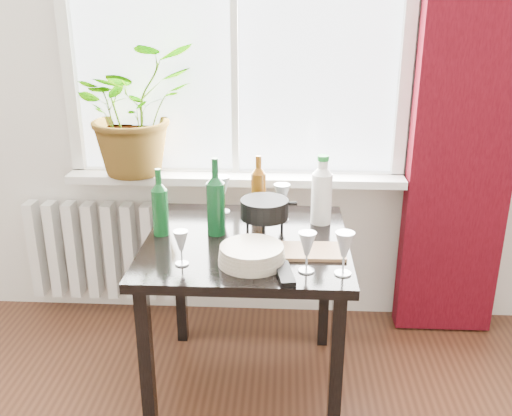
# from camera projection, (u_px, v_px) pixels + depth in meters

# --- Properties ---
(window) EXTENTS (1.72, 0.08, 1.62)m
(window) POSITION_uv_depth(u_px,v_px,m) (235.00, 19.00, 2.73)
(window) COLOR white
(window) RESTS_ON ground
(windowsill) EXTENTS (1.72, 0.20, 0.04)m
(windowsill) POSITION_uv_depth(u_px,v_px,m) (235.00, 177.00, 2.94)
(windowsill) COLOR white
(windowsill) RESTS_ON ground
(curtain) EXTENTS (0.50, 0.12, 2.56)m
(curtain) POSITION_uv_depth(u_px,v_px,m) (470.00, 88.00, 2.69)
(curtain) COLOR #39050C
(curtain) RESTS_ON ground
(radiator) EXTENTS (0.80, 0.10, 0.55)m
(radiator) POSITION_uv_depth(u_px,v_px,m) (102.00, 250.00, 3.16)
(radiator) COLOR white
(radiator) RESTS_ON ground
(table) EXTENTS (0.85, 0.85, 0.74)m
(table) POSITION_uv_depth(u_px,v_px,m) (247.00, 259.00, 2.43)
(table) COLOR black
(table) RESTS_ON ground
(potted_plant) EXTENTS (0.78, 0.76, 0.66)m
(potted_plant) POSITION_uv_depth(u_px,v_px,m) (134.00, 109.00, 2.84)
(potted_plant) COLOR #41761F
(potted_plant) RESTS_ON windowsill
(wine_bottle_left) EXTENTS (0.09, 0.09, 0.29)m
(wine_bottle_left) POSITION_uv_depth(u_px,v_px,m) (160.00, 202.00, 2.40)
(wine_bottle_left) COLOR #0D481C
(wine_bottle_left) RESTS_ON table
(wine_bottle_right) EXTENTS (0.10, 0.10, 0.34)m
(wine_bottle_right) POSITION_uv_depth(u_px,v_px,m) (216.00, 196.00, 2.40)
(wine_bottle_right) COLOR #0B3D1A
(wine_bottle_right) RESTS_ON table
(bottle_amber) EXTENTS (0.08, 0.08, 0.29)m
(bottle_amber) POSITION_uv_depth(u_px,v_px,m) (258.00, 184.00, 2.64)
(bottle_amber) COLOR brown
(bottle_amber) RESTS_ON table
(cleaning_bottle) EXTENTS (0.11, 0.11, 0.32)m
(cleaning_bottle) POSITION_uv_depth(u_px,v_px,m) (322.00, 189.00, 2.52)
(cleaning_bottle) COLOR white
(cleaning_bottle) RESTS_ON table
(wineglass_front_right) EXTENTS (0.08, 0.08, 0.16)m
(wineglass_front_right) POSITION_uv_depth(u_px,v_px,m) (307.00, 252.00, 2.09)
(wineglass_front_right) COLOR #AFB5BD
(wineglass_front_right) RESTS_ON table
(wineglass_far_right) EXTENTS (0.07, 0.07, 0.17)m
(wineglass_far_right) POSITION_uv_depth(u_px,v_px,m) (344.00, 253.00, 2.07)
(wineglass_far_right) COLOR silver
(wineglass_far_right) RESTS_ON table
(wineglass_back_center) EXTENTS (0.09, 0.09, 0.18)m
(wineglass_back_center) POSITION_uv_depth(u_px,v_px,m) (282.00, 202.00, 2.58)
(wineglass_back_center) COLOR white
(wineglass_back_center) RESTS_ON table
(wineglass_back_left) EXTENTS (0.10, 0.10, 0.18)m
(wineglass_back_left) POSITION_uv_depth(u_px,v_px,m) (222.00, 194.00, 2.67)
(wineglass_back_left) COLOR silver
(wineglass_back_left) RESTS_ON table
(wineglass_front_left) EXTENTS (0.08, 0.08, 0.14)m
(wineglass_front_left) POSITION_uv_depth(u_px,v_px,m) (181.00, 248.00, 2.15)
(wineglass_front_left) COLOR #B2BAC0
(wineglass_front_left) RESTS_ON table
(plate_stack) EXTENTS (0.30, 0.30, 0.07)m
(plate_stack) POSITION_uv_depth(u_px,v_px,m) (252.00, 255.00, 2.17)
(plate_stack) COLOR beige
(plate_stack) RESTS_ON table
(fondue_pot) EXTENTS (0.24, 0.22, 0.16)m
(fondue_pot) POSITION_uv_depth(u_px,v_px,m) (264.00, 217.00, 2.42)
(fondue_pot) COLOR black
(fondue_pot) RESTS_ON table
(tv_remote) EXTENTS (0.08, 0.19, 0.02)m
(tv_remote) POSITION_uv_depth(u_px,v_px,m) (285.00, 273.00, 2.08)
(tv_remote) COLOR black
(tv_remote) RESTS_ON table
(cutting_board) EXTENTS (0.27, 0.17, 0.01)m
(cutting_board) POSITION_uv_depth(u_px,v_px,m) (312.00, 251.00, 2.27)
(cutting_board) COLOR #986B44
(cutting_board) RESTS_ON table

